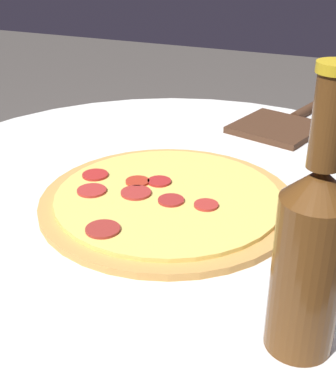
% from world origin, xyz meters
% --- Properties ---
extents(table, '(0.91, 0.91, 0.69)m').
position_xyz_m(table, '(0.00, 0.00, 0.52)').
color(table, silver).
rests_on(table, ground_plane).
extents(pizza, '(0.36, 0.36, 0.02)m').
position_xyz_m(pizza, '(0.05, 0.01, 0.70)').
color(pizza, '#C68E47').
rests_on(pizza, table).
extents(beer_bottle, '(0.06, 0.06, 0.27)m').
position_xyz_m(beer_bottle, '(0.26, 0.23, 0.79)').
color(beer_bottle, '#563314').
rests_on(beer_bottle, table).
extents(pizza_paddle, '(0.31, 0.18, 0.02)m').
position_xyz_m(pizza_paddle, '(-0.34, 0.10, 0.69)').
color(pizza_paddle, '#422819').
rests_on(pizza_paddle, table).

